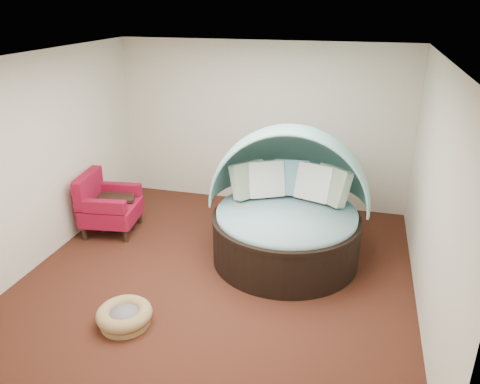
% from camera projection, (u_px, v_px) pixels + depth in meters
% --- Properties ---
extents(floor, '(5.00, 5.00, 0.00)m').
position_uv_depth(floor, '(221.00, 272.00, 6.32)').
color(floor, '#411E12').
rests_on(floor, ground).
extents(wall_back, '(5.00, 0.00, 5.00)m').
position_uv_depth(wall_back, '(262.00, 125.00, 8.01)').
color(wall_back, beige).
rests_on(wall_back, floor).
extents(wall_front, '(5.00, 0.00, 5.00)m').
position_uv_depth(wall_front, '(122.00, 286.00, 3.55)').
color(wall_front, beige).
rests_on(wall_front, floor).
extents(wall_left, '(0.00, 5.00, 5.00)m').
position_uv_depth(wall_left, '(44.00, 158.00, 6.37)').
color(wall_left, beige).
rests_on(wall_left, floor).
extents(wall_right, '(0.00, 5.00, 5.00)m').
position_uv_depth(wall_right, '(434.00, 195.00, 5.19)').
color(wall_right, beige).
rests_on(wall_right, floor).
extents(ceiling, '(5.00, 5.00, 0.00)m').
position_uv_depth(ceiling, '(217.00, 58.00, 5.24)').
color(ceiling, white).
rests_on(ceiling, wall_back).
extents(canopy_daybed, '(2.30, 2.19, 1.88)m').
position_uv_depth(canopy_daybed, '(288.00, 199.00, 6.41)').
color(canopy_daybed, black).
rests_on(canopy_daybed, floor).
extents(pet_basket, '(0.76, 0.76, 0.22)m').
position_uv_depth(pet_basket, '(125.00, 316.00, 5.26)').
color(pet_basket, olive).
rests_on(pet_basket, floor).
extents(red_armchair, '(0.92, 0.92, 0.96)m').
position_uv_depth(red_armchair, '(107.00, 205.00, 7.27)').
color(red_armchair, black).
rests_on(red_armchair, floor).
extents(side_table, '(0.72, 0.72, 0.54)m').
position_uv_depth(side_table, '(118.00, 205.00, 7.50)').
color(side_table, black).
rests_on(side_table, floor).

